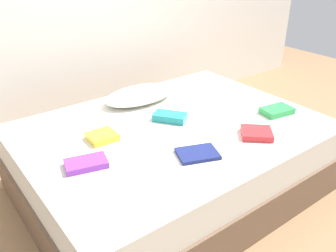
# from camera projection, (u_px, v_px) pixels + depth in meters

# --- Properties ---
(ground_plane) EXTENTS (8.00, 8.00, 0.00)m
(ground_plane) POSITION_uv_depth(u_px,v_px,m) (172.00, 186.00, 2.66)
(ground_plane) COLOR #93704C
(bed) EXTENTS (2.00, 1.50, 0.50)m
(bed) POSITION_uv_depth(u_px,v_px,m) (172.00, 158.00, 2.54)
(bed) COLOR brown
(bed) RESTS_ON ground
(pillow) EXTENTS (0.58, 0.32, 0.11)m
(pillow) POSITION_uv_depth(u_px,v_px,m) (140.00, 95.00, 2.78)
(pillow) COLOR white
(pillow) RESTS_ON bed
(textbook_navy) EXTENTS (0.28, 0.24, 0.02)m
(textbook_navy) POSITION_uv_depth(u_px,v_px,m) (198.00, 154.00, 2.09)
(textbook_navy) COLOR navy
(textbook_navy) RESTS_ON bed
(textbook_purple) EXTENTS (0.26, 0.19, 0.04)m
(textbook_purple) POSITION_uv_depth(u_px,v_px,m) (86.00, 164.00, 1.98)
(textbook_purple) COLOR purple
(textbook_purple) RESTS_ON bed
(textbook_yellow) EXTENTS (0.18, 0.16, 0.04)m
(textbook_yellow) POSITION_uv_depth(u_px,v_px,m) (102.00, 137.00, 2.25)
(textbook_yellow) COLOR yellow
(textbook_yellow) RESTS_ON bed
(textbook_teal) EXTENTS (0.23, 0.25, 0.05)m
(textbook_teal) POSITION_uv_depth(u_px,v_px,m) (170.00, 117.00, 2.49)
(textbook_teal) COLOR teal
(textbook_teal) RESTS_ON bed
(textbook_red) EXTENTS (0.26, 0.26, 0.04)m
(textbook_red) POSITION_uv_depth(u_px,v_px,m) (257.00, 133.00, 2.29)
(textbook_red) COLOR red
(textbook_red) RESTS_ON bed
(textbook_green) EXTENTS (0.24, 0.18, 0.04)m
(textbook_green) POSITION_uv_depth(u_px,v_px,m) (277.00, 111.00, 2.59)
(textbook_green) COLOR green
(textbook_green) RESTS_ON bed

